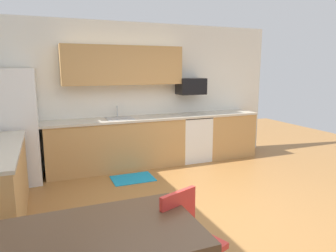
{
  "coord_description": "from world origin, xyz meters",
  "views": [
    {
      "loc": [
        -1.69,
        -3.18,
        1.85
      ],
      "look_at": [
        0.0,
        1.0,
        1.0
      ],
      "focal_mm": 32.92,
      "sensor_mm": 36.0,
      "label": 1
    }
  ],
  "objects_px": {
    "oven_range": "(192,138)",
    "microwave": "(191,86)",
    "refrigerator": "(13,127)",
    "chair_near_table": "(187,235)",
    "dining_table": "(100,240)"
  },
  "relations": [
    {
      "from": "microwave",
      "to": "dining_table",
      "type": "distance_m",
      "value": 4.42
    },
    {
      "from": "oven_range",
      "to": "microwave",
      "type": "relative_size",
      "value": 1.69
    },
    {
      "from": "refrigerator",
      "to": "dining_table",
      "type": "xyz_separation_m",
      "value": [
        0.79,
        -3.41,
        -0.25
      ]
    },
    {
      "from": "oven_range",
      "to": "chair_near_table",
      "type": "height_order",
      "value": "oven_range"
    },
    {
      "from": "microwave",
      "to": "chair_near_table",
      "type": "xyz_separation_m",
      "value": [
        -1.74,
        -3.5,
        -0.99
      ]
    },
    {
      "from": "refrigerator",
      "to": "microwave",
      "type": "distance_m",
      "value": 3.3
    },
    {
      "from": "oven_range",
      "to": "dining_table",
      "type": "distance_m",
      "value": 4.27
    },
    {
      "from": "refrigerator",
      "to": "oven_range",
      "type": "xyz_separation_m",
      "value": [
        3.24,
        0.08,
        -0.47
      ]
    },
    {
      "from": "oven_range",
      "to": "dining_table",
      "type": "relative_size",
      "value": 0.65
    },
    {
      "from": "refrigerator",
      "to": "chair_near_table",
      "type": "relative_size",
      "value": 2.17
    },
    {
      "from": "dining_table",
      "to": "chair_near_table",
      "type": "xyz_separation_m",
      "value": [
        0.71,
        0.08,
        -0.17
      ]
    },
    {
      "from": "microwave",
      "to": "chair_near_table",
      "type": "height_order",
      "value": "microwave"
    },
    {
      "from": "microwave",
      "to": "dining_table",
      "type": "height_order",
      "value": "microwave"
    },
    {
      "from": "dining_table",
      "to": "refrigerator",
      "type": "bearing_deg",
      "value": 103.01
    },
    {
      "from": "refrigerator",
      "to": "microwave",
      "type": "height_order",
      "value": "refrigerator"
    }
  ]
}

